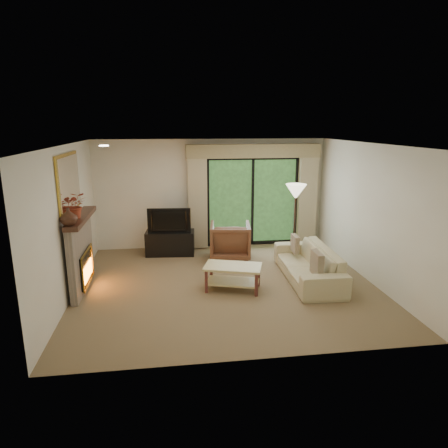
{
  "coord_description": "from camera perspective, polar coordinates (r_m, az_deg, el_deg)",
  "views": [
    {
      "loc": [
        -1.01,
        -6.95,
        2.95
      ],
      "look_at": [
        0.0,
        0.3,
        1.1
      ],
      "focal_mm": 32.0,
      "sensor_mm": 36.0,
      "label": 1
    }
  ],
  "objects": [
    {
      "name": "curtain_right",
      "position": [
        10.04,
        11.79,
        3.84
      ],
      "size": [
        0.45,
        0.18,
        2.35
      ],
      "primitive_type": "cube",
      "color": "tan",
      "rests_on": "floor"
    },
    {
      "name": "sliding_door",
      "position": [
        9.79,
        4.07,
        3.25
      ],
      "size": [
        2.26,
        0.1,
        2.16
      ],
      "primitive_type": null,
      "color": "black",
      "rests_on": "floor"
    },
    {
      "name": "wall_right",
      "position": [
        8.07,
        20.03,
        1.52
      ],
      "size": [
        0.0,
        5.0,
        5.0
      ],
      "primitive_type": "plane",
      "rotation": [
        1.57,
        0.0,
        -1.57
      ],
      "color": "white",
      "rests_on": "ground"
    },
    {
      "name": "fireplace",
      "position": [
        7.68,
        -19.78,
        -3.85
      ],
      "size": [
        0.24,
        1.7,
        1.37
      ],
      "primitive_type": null,
      "color": "gray",
      "rests_on": "floor"
    },
    {
      "name": "pillow_far",
      "position": [
        8.39,
        10.1,
        -2.8
      ],
      "size": [
        0.11,
        0.36,
        0.36
      ],
      "primitive_type": "cube",
      "rotation": [
        0.0,
        0.0,
        -0.04
      ],
      "color": "brown",
      "rests_on": "sofa"
    },
    {
      "name": "tv",
      "position": [
        9.15,
        -7.79,
        0.65
      ],
      "size": [
        0.98,
        0.21,
        0.56
      ],
      "primitive_type": "imported",
      "rotation": [
        0.0,
        0.0,
        -0.09
      ],
      "color": "black",
      "rests_on": "media_console"
    },
    {
      "name": "floor",
      "position": [
        7.62,
        0.31,
        -8.6
      ],
      "size": [
        5.5,
        5.5,
        0.0
      ],
      "primitive_type": "plane",
      "color": "olive",
      "rests_on": "ground"
    },
    {
      "name": "vase",
      "position": [
        6.81,
        -21.33,
        0.99
      ],
      "size": [
        0.3,
        0.3,
        0.28
      ],
      "primitive_type": "imported",
      "rotation": [
        0.0,
        0.0,
        -0.1
      ],
      "color": "#3A2016",
      "rests_on": "fireplace"
    },
    {
      "name": "floor_lamp",
      "position": [
        8.92,
        10.04,
        0.28
      ],
      "size": [
        0.5,
        0.5,
        1.68
      ],
      "primitive_type": null,
      "rotation": [
        0.0,
        0.0,
        -0.12
      ],
      "color": "#FFF5CC",
      "rests_on": "floor"
    },
    {
      "name": "curtain_left",
      "position": [
        9.48,
        -3.81,
        3.51
      ],
      "size": [
        0.45,
        0.18,
        2.35
      ],
      "primitive_type": "cube",
      "color": "tan",
      "rests_on": "floor"
    },
    {
      "name": "coffee_table",
      "position": [
        7.32,
        1.28,
        -7.64
      ],
      "size": [
        1.14,
        0.84,
        0.46
      ],
      "primitive_type": null,
      "rotation": [
        0.0,
        0.0,
        -0.3
      ],
      "color": "#E0CD87",
      "rests_on": "floor"
    },
    {
      "name": "cornice",
      "position": [
        9.55,
        4.31,
        10.36
      ],
      "size": [
        3.2,
        0.24,
        0.32
      ],
      "primitive_type": "cube",
      "color": "tan",
      "rests_on": "wall_back"
    },
    {
      "name": "media_console",
      "position": [
        9.3,
        -7.68,
        -2.67
      ],
      "size": [
        1.14,
        0.59,
        0.55
      ],
      "primitive_type": "cube",
      "rotation": [
        0.0,
        0.0,
        -0.09
      ],
      "color": "black",
      "rests_on": "floor"
    },
    {
      "name": "wall_back",
      "position": [
        9.65,
        -1.81,
        4.33
      ],
      "size": [
        5.0,
        0.0,
        5.0
      ],
      "primitive_type": "plane",
      "rotation": [
        1.57,
        0.0,
        0.0
      ],
      "color": "white",
      "rests_on": "ground"
    },
    {
      "name": "wall_left",
      "position": [
        7.35,
        -21.39,
        0.22
      ],
      "size": [
        0.0,
        5.0,
        5.0
      ],
      "primitive_type": "plane",
      "rotation": [
        1.57,
        0.0,
        1.57
      ],
      "color": "white",
      "rests_on": "ground"
    },
    {
      "name": "ceiling",
      "position": [
        7.03,
        0.34,
        11.33
      ],
      "size": [
        5.5,
        5.5,
        0.0
      ],
      "primitive_type": "plane",
      "rotation": [
        3.14,
        0.0,
        0.0
      ],
      "color": "silver",
      "rests_on": "ground"
    },
    {
      "name": "pillow_near",
      "position": [
        7.26,
        13.13,
        -5.54
      ],
      "size": [
        0.13,
        0.43,
        0.42
      ],
      "primitive_type": "cube",
      "rotation": [
        0.0,
        0.0,
        -0.04
      ],
      "color": "brown",
      "rests_on": "sofa"
    },
    {
      "name": "armchair",
      "position": [
        8.9,
        0.88,
        -2.42
      ],
      "size": [
        0.98,
        1.01,
        0.82
      ],
      "primitive_type": "imported",
      "rotation": [
        0.0,
        0.0,
        3.0
      ],
      "color": "brown",
      "rests_on": "floor"
    },
    {
      "name": "wall_front",
      "position": [
        4.85,
        4.59,
        -5.74
      ],
      "size": [
        5.0,
        0.0,
        5.0
      ],
      "primitive_type": "plane",
      "rotation": [
        -1.57,
        0.0,
        0.0
      ],
      "color": "white",
      "rests_on": "ground"
    },
    {
      "name": "sofa",
      "position": [
        7.92,
        11.92,
        -5.56
      ],
      "size": [
        0.93,
        2.21,
        0.64
      ],
      "primitive_type": "imported",
      "rotation": [
        0.0,
        0.0,
        -1.61
      ],
      "color": "#C8BB8B",
      "rests_on": "floor"
    },
    {
      "name": "mirror",
      "position": [
        7.42,
        -21.23,
        5.47
      ],
      "size": [
        0.07,
        1.45,
        1.02
      ],
      "primitive_type": null,
      "color": "gold",
      "rests_on": "wall_left"
    },
    {
      "name": "branches",
      "position": [
        7.25,
        -20.55,
        2.52
      ],
      "size": [
        0.46,
        0.41,
        0.46
      ],
      "primitive_type": "imported",
      "rotation": [
        0.0,
        0.0,
        0.14
      ],
      "color": "maroon",
      "rests_on": "fireplace"
    }
  ]
}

